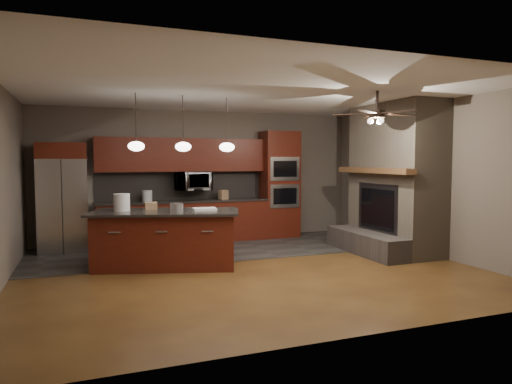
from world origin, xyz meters
name	(u,v)px	position (x,y,z in m)	size (l,w,h in m)	color
ground	(249,269)	(0.00, 0.00, 0.00)	(7.00, 7.00, 0.00)	brown
ceiling	(249,92)	(0.00, 0.00, 2.80)	(7.00, 6.00, 0.02)	white
back_wall	(203,176)	(0.00, 3.00, 1.40)	(7.00, 0.02, 2.80)	#635B4F
right_wall	(427,179)	(3.50, 0.00, 1.40)	(0.02, 6.00, 2.80)	#635B4F
slate_tile_patch	(218,249)	(0.00, 1.80, 0.01)	(7.00, 2.40, 0.01)	#34312F
fireplace_column	(393,184)	(3.04, 0.40, 1.30)	(1.30, 2.10, 2.80)	#736552
back_cabinetry	(184,200)	(-0.48, 2.74, 0.89)	(3.59, 0.64, 2.20)	#54190F
oven_tower	(279,184)	(1.70, 2.69, 1.19)	(0.80, 0.63, 2.38)	#54190F
microwave	(193,181)	(-0.27, 2.75, 1.30)	(0.73, 0.41, 0.50)	silver
refrigerator	(63,198)	(-2.82, 2.62, 1.03)	(0.88, 0.75, 2.06)	silver
kitchen_island	(166,239)	(-1.22, 0.65, 0.46)	(2.56, 1.70, 0.92)	#54190F
white_bucket	(122,202)	(-1.87, 0.90, 1.06)	(0.26, 0.26, 0.28)	white
paint_can	(177,208)	(-1.07, 0.43, 0.99)	(0.21, 0.21, 0.14)	silver
paint_tray	(205,209)	(-0.59, 0.52, 0.94)	(0.37, 0.26, 0.04)	white
cardboard_box	(151,206)	(-1.40, 0.94, 0.98)	(0.19, 0.14, 0.12)	#8E6A49
counter_bucket	(147,196)	(-1.24, 2.70, 1.01)	(0.20, 0.20, 0.22)	silver
counter_box	(223,195)	(0.36, 2.65, 1.00)	(0.18, 0.14, 0.20)	#936D4C
pendant_left	(136,146)	(-1.65, 0.70, 1.96)	(0.26, 0.26, 0.92)	black
pendant_center	(183,146)	(-0.90, 0.70, 1.96)	(0.26, 0.26, 0.92)	black
pendant_right	(227,147)	(-0.15, 0.70, 1.96)	(0.26, 0.26, 0.92)	black
ceiling_fan	(377,113)	(1.80, -0.80, 2.46)	(1.27, 1.33, 0.41)	black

